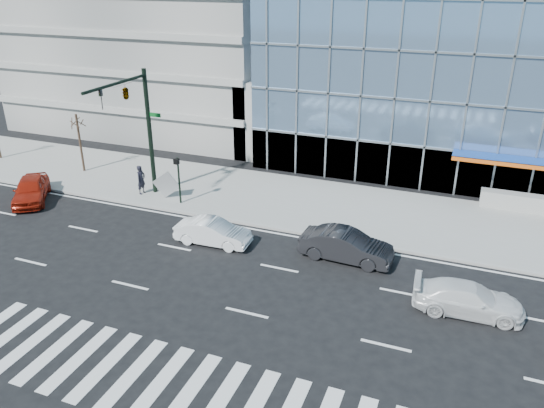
{
  "coord_description": "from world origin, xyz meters",
  "views": [
    {
      "loc": [
        7.91,
        -21.32,
        13.61
      ],
      "look_at": [
        -1.56,
        3.0,
        2.0
      ],
      "focal_mm": 35.0,
      "sensor_mm": 36.0,
      "label": 1
    }
  ],
  "objects_px": {
    "white_suv": "(468,299)",
    "pedestrian": "(141,180)",
    "ped_signal_post": "(178,173)",
    "traffic_signal": "(133,106)",
    "white_sedan": "(213,232)",
    "tilted_panel": "(166,185)",
    "red_sedan": "(31,189)",
    "street_tree_near": "(77,122)",
    "dark_sedan": "(346,246)"
  },
  "relations": [
    {
      "from": "ped_signal_post",
      "to": "white_suv",
      "type": "bearing_deg",
      "value": -17.43
    },
    {
      "from": "pedestrian",
      "to": "tilted_panel",
      "type": "bearing_deg",
      "value": -86.79
    },
    {
      "from": "white_suv",
      "to": "red_sedan",
      "type": "bearing_deg",
      "value": 80.37
    },
    {
      "from": "street_tree_near",
      "to": "white_suv",
      "type": "relative_size",
      "value": 0.91
    },
    {
      "from": "white_suv",
      "to": "street_tree_near",
      "type": "bearing_deg",
      "value": 69.42
    },
    {
      "from": "traffic_signal",
      "to": "tilted_panel",
      "type": "bearing_deg",
      "value": 32.19
    },
    {
      "from": "white_sedan",
      "to": "red_sedan",
      "type": "height_order",
      "value": "red_sedan"
    },
    {
      "from": "white_suv",
      "to": "red_sedan",
      "type": "xyz_separation_m",
      "value": [
        -26.52,
        2.62,
        0.11
      ]
    },
    {
      "from": "white_sedan",
      "to": "dark_sedan",
      "type": "distance_m",
      "value": 7.15
    },
    {
      "from": "ped_signal_post",
      "to": "white_suv",
      "type": "height_order",
      "value": "ped_signal_post"
    },
    {
      "from": "traffic_signal",
      "to": "white_suv",
      "type": "relative_size",
      "value": 1.73
    },
    {
      "from": "street_tree_near",
      "to": "white_suv",
      "type": "xyz_separation_m",
      "value": [
        26.84,
        -8.0,
        -3.11
      ]
    },
    {
      "from": "dark_sedan",
      "to": "pedestrian",
      "type": "height_order",
      "value": "pedestrian"
    },
    {
      "from": "ped_signal_post",
      "to": "white_sedan",
      "type": "xyz_separation_m",
      "value": [
        4.25,
        -3.78,
        -1.46
      ]
    },
    {
      "from": "traffic_signal",
      "to": "white_sedan",
      "type": "xyz_separation_m",
      "value": [
        6.75,
        -3.41,
        -5.49
      ]
    },
    {
      "from": "white_sedan",
      "to": "tilted_panel",
      "type": "xyz_separation_m",
      "value": [
        -5.45,
        4.23,
        0.38
      ]
    },
    {
      "from": "street_tree_near",
      "to": "white_suv",
      "type": "bearing_deg",
      "value": -16.6
    },
    {
      "from": "white_sedan",
      "to": "tilted_panel",
      "type": "distance_m",
      "value": 6.91
    },
    {
      "from": "white_suv",
      "to": "white_sedan",
      "type": "distance_m",
      "value": 13.19
    },
    {
      "from": "traffic_signal",
      "to": "street_tree_near",
      "type": "xyz_separation_m",
      "value": [
        -7.0,
        2.93,
        -2.39
      ]
    },
    {
      "from": "white_suv",
      "to": "pedestrian",
      "type": "relative_size",
      "value": 2.43
    },
    {
      "from": "white_sedan",
      "to": "pedestrian",
      "type": "distance_m",
      "value": 8.53
    },
    {
      "from": "street_tree_near",
      "to": "red_sedan",
      "type": "relative_size",
      "value": 0.92
    },
    {
      "from": "traffic_signal",
      "to": "white_sedan",
      "type": "bearing_deg",
      "value": -26.8
    },
    {
      "from": "street_tree_near",
      "to": "white_sedan",
      "type": "relative_size",
      "value": 1.03
    },
    {
      "from": "ped_signal_post",
      "to": "dark_sedan",
      "type": "bearing_deg",
      "value": -14.19
    },
    {
      "from": "white_suv",
      "to": "traffic_signal",
      "type": "bearing_deg",
      "value": 71.68
    },
    {
      "from": "traffic_signal",
      "to": "ped_signal_post",
      "type": "height_order",
      "value": "traffic_signal"
    },
    {
      "from": "ped_signal_post",
      "to": "white_sedan",
      "type": "height_order",
      "value": "ped_signal_post"
    },
    {
      "from": "traffic_signal",
      "to": "ped_signal_post",
      "type": "distance_m",
      "value": 4.75
    },
    {
      "from": "street_tree_near",
      "to": "white_sedan",
      "type": "xyz_separation_m",
      "value": [
        13.75,
        -6.34,
        -3.1
      ]
    },
    {
      "from": "street_tree_near",
      "to": "dark_sedan",
      "type": "bearing_deg",
      "value": -14.59
    },
    {
      "from": "white_sedan",
      "to": "dark_sedan",
      "type": "height_order",
      "value": "dark_sedan"
    },
    {
      "from": "pedestrian",
      "to": "tilted_panel",
      "type": "height_order",
      "value": "pedestrian"
    },
    {
      "from": "street_tree_near",
      "to": "pedestrian",
      "type": "relative_size",
      "value": 2.22
    },
    {
      "from": "traffic_signal",
      "to": "tilted_panel",
      "type": "xyz_separation_m",
      "value": [
        1.3,
        0.82,
        -5.11
      ]
    },
    {
      "from": "ped_signal_post",
      "to": "red_sedan",
      "type": "relative_size",
      "value": 0.65
    },
    {
      "from": "red_sedan",
      "to": "street_tree_near",
      "type": "bearing_deg",
      "value": 58.84
    },
    {
      "from": "tilted_panel",
      "to": "traffic_signal",
      "type": "bearing_deg",
      "value": -164.91
    },
    {
      "from": "ped_signal_post",
      "to": "tilted_panel",
      "type": "relative_size",
      "value": 2.31
    },
    {
      "from": "red_sedan",
      "to": "white_suv",
      "type": "bearing_deg",
      "value": -40.21
    },
    {
      "from": "red_sedan",
      "to": "pedestrian",
      "type": "relative_size",
      "value": 2.41
    },
    {
      "from": "traffic_signal",
      "to": "pedestrian",
      "type": "xyz_separation_m",
      "value": [
        -0.62,
        0.86,
        -5.06
      ]
    },
    {
      "from": "traffic_signal",
      "to": "white_suv",
      "type": "xyz_separation_m",
      "value": [
        19.84,
        -5.07,
        -5.49
      ]
    },
    {
      "from": "traffic_signal",
      "to": "red_sedan",
      "type": "distance_m",
      "value": 8.92
    },
    {
      "from": "dark_sedan",
      "to": "red_sedan",
      "type": "height_order",
      "value": "red_sedan"
    },
    {
      "from": "traffic_signal",
      "to": "street_tree_near",
      "type": "bearing_deg",
      "value": 157.29
    },
    {
      "from": "ped_signal_post",
      "to": "red_sedan",
      "type": "distance_m",
      "value": 9.7
    },
    {
      "from": "street_tree_near",
      "to": "red_sedan",
      "type": "distance_m",
      "value": 6.17
    },
    {
      "from": "red_sedan",
      "to": "traffic_signal",
      "type": "bearing_deg",
      "value": -14.43
    }
  ]
}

